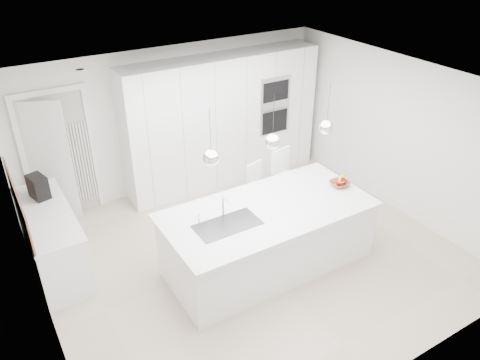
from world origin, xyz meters
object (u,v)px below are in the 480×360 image
fruit_bowl (339,184)px  bar_stool_right (285,186)px  bar_stool_left (258,196)px  island_base (269,239)px  espresso_machine (38,187)px

fruit_bowl → bar_stool_right: size_ratio=0.23×
fruit_bowl → bar_stool_left: 1.27m
bar_stool_left → bar_stool_right: size_ratio=0.89×
island_base → espresso_machine: bearing=142.6°
bar_stool_right → fruit_bowl: bearing=-78.1°
island_base → bar_stool_left: bearing=65.2°
espresso_machine → bar_stool_right: espresso_machine is taller
bar_stool_left → island_base: bearing=-130.9°
espresso_machine → bar_stool_left: 3.17m
espresso_machine → bar_stool_right: bearing=-32.4°
bar_stool_left → bar_stool_right: (0.46, -0.06, 0.07)m
island_base → bar_stool_right: 1.23m
bar_stool_right → espresso_machine: bearing=152.0°
fruit_bowl → bar_stool_right: bearing=112.2°
island_base → espresso_machine: size_ratio=8.58×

